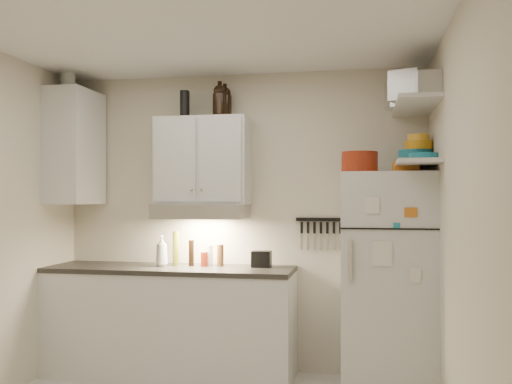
# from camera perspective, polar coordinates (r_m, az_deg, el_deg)

# --- Properties ---
(ceiling) EXTENTS (3.20, 3.00, 0.02)m
(ceiling) POSITION_cam_1_polar(r_m,az_deg,el_deg) (3.75, -6.65, 16.57)
(ceiling) COLOR silver
(ceiling) RESTS_ON ground
(back_wall) EXTENTS (3.20, 0.02, 2.60)m
(back_wall) POSITION_cam_1_polar(r_m,az_deg,el_deg) (5.05, -1.48, -2.92)
(back_wall) COLOR beige
(back_wall) RESTS_ON ground
(right_wall) EXTENTS (0.02, 3.00, 2.60)m
(right_wall) POSITION_cam_1_polar(r_m,az_deg,el_deg) (3.46, 19.72, -3.92)
(right_wall) COLOR beige
(right_wall) RESTS_ON ground
(base_cabinet) EXTENTS (2.10, 0.60, 0.88)m
(base_cabinet) POSITION_cam_1_polar(r_m,az_deg,el_deg) (5.01, -8.58, -12.87)
(base_cabinet) COLOR silver
(base_cabinet) RESTS_ON floor
(countertop) EXTENTS (2.10, 0.62, 0.04)m
(countertop) POSITION_cam_1_polar(r_m,az_deg,el_deg) (4.93, -8.58, -7.63)
(countertop) COLOR #292723
(countertop) RESTS_ON base_cabinet
(upper_cabinet) EXTENTS (0.80, 0.33, 0.75)m
(upper_cabinet) POSITION_cam_1_polar(r_m,az_deg,el_deg) (4.96, -5.31, 3.11)
(upper_cabinet) COLOR silver
(upper_cabinet) RESTS_ON back_wall
(side_cabinet) EXTENTS (0.33, 0.55, 1.00)m
(side_cabinet) POSITION_cam_1_polar(r_m,az_deg,el_deg) (5.28, -17.68, 4.27)
(side_cabinet) COLOR silver
(side_cabinet) RESTS_ON left_wall
(range_hood) EXTENTS (0.76, 0.46, 0.12)m
(range_hood) POSITION_cam_1_polar(r_m,az_deg,el_deg) (4.88, -5.52, -1.94)
(range_hood) COLOR silver
(range_hood) RESTS_ON back_wall
(fridge) EXTENTS (0.70, 0.68, 1.70)m
(fridge) POSITION_cam_1_polar(r_m,az_deg,el_deg) (4.62, 13.04, -8.72)
(fridge) COLOR silver
(fridge) RESTS_ON floor
(shelf_hi) EXTENTS (0.30, 0.95, 0.03)m
(shelf_hi) POSITION_cam_1_polar(r_m,az_deg,el_deg) (4.51, 15.63, 8.30)
(shelf_hi) COLOR silver
(shelf_hi) RESTS_ON right_wall
(shelf_lo) EXTENTS (0.30, 0.95, 0.03)m
(shelf_lo) POSITION_cam_1_polar(r_m,az_deg,el_deg) (4.46, 15.65, 2.71)
(shelf_lo) COLOR silver
(shelf_lo) RESTS_ON right_wall
(knife_strip) EXTENTS (0.42, 0.02, 0.03)m
(knife_strip) POSITION_cam_1_polar(r_m,az_deg,el_deg) (4.92, 6.46, -2.75)
(knife_strip) COLOR black
(knife_strip) RESTS_ON back_wall
(dutch_oven) EXTENTS (0.32, 0.32, 0.16)m
(dutch_oven) POSITION_cam_1_polar(r_m,az_deg,el_deg) (4.54, 10.31, 2.93)
(dutch_oven) COLOR maroon
(dutch_oven) RESTS_ON fridge
(book_stack) EXTENTS (0.19, 0.23, 0.08)m
(book_stack) POSITION_cam_1_polar(r_m,az_deg,el_deg) (4.49, 14.71, 2.42)
(book_stack) COLOR #CA6A19
(book_stack) RESTS_ON fridge
(spice_jar) EXTENTS (0.07, 0.07, 0.09)m
(spice_jar) POSITION_cam_1_polar(r_m,az_deg,el_deg) (4.47, 14.60, 2.50)
(spice_jar) COLOR silver
(spice_jar) RESTS_ON fridge
(stock_pot) EXTENTS (0.36, 0.36, 0.21)m
(stock_pot) POSITION_cam_1_polar(r_m,az_deg,el_deg) (4.74, 14.48, 9.31)
(stock_pot) COLOR silver
(stock_pot) RESTS_ON shelf_hi
(tin_a) EXTENTS (0.28, 0.27, 0.22)m
(tin_a) POSITION_cam_1_polar(r_m,az_deg,el_deg) (4.40, 14.82, 10.17)
(tin_a) COLOR #AAAAAD
(tin_a) RESTS_ON shelf_hi
(tin_b) EXTENTS (0.17, 0.17, 0.16)m
(tin_b) POSITION_cam_1_polar(r_m,az_deg,el_deg) (4.19, 16.90, 10.32)
(tin_b) COLOR #AAAAAD
(tin_b) RESTS_ON shelf_hi
(bowl_teal) EXTENTS (0.27, 0.27, 0.11)m
(bowl_teal) POSITION_cam_1_polar(r_m,az_deg,el_deg) (4.71, 15.66, 3.39)
(bowl_teal) COLOR teal
(bowl_teal) RESTS_ON shelf_lo
(bowl_orange) EXTENTS (0.22, 0.22, 0.07)m
(bowl_orange) POSITION_cam_1_polar(r_m,az_deg,el_deg) (4.68, 15.95, 4.49)
(bowl_orange) COLOR orange
(bowl_orange) RESTS_ON bowl_teal
(bowl_yellow) EXTENTS (0.17, 0.17, 0.05)m
(bowl_yellow) POSITION_cam_1_polar(r_m,az_deg,el_deg) (4.68, 15.94, 5.22)
(bowl_yellow) COLOR gold
(bowl_yellow) RESTS_ON bowl_orange
(plates) EXTENTS (0.28, 0.28, 0.06)m
(plates) POSITION_cam_1_polar(r_m,az_deg,el_deg) (4.41, 16.58, 3.34)
(plates) COLOR teal
(plates) RESTS_ON shelf_lo
(growler_a) EXTENTS (0.16, 0.16, 0.29)m
(growler_a) POSITION_cam_1_polar(r_m,az_deg,el_deg) (4.98, -3.65, 9.11)
(growler_a) COLOR black
(growler_a) RESTS_ON upper_cabinet
(growler_b) EXTENTS (0.15, 0.15, 0.28)m
(growler_b) POSITION_cam_1_polar(r_m,az_deg,el_deg) (5.02, -3.13, 8.96)
(growler_b) COLOR black
(growler_b) RESTS_ON upper_cabinet
(thermos_a) EXTENTS (0.08, 0.08, 0.23)m
(thermos_a) POSITION_cam_1_polar(r_m,az_deg,el_deg) (4.98, -7.16, 8.74)
(thermos_a) COLOR black
(thermos_a) RESTS_ON upper_cabinet
(thermos_b) EXTENTS (0.10, 0.10, 0.23)m
(thermos_b) POSITION_cam_1_polar(r_m,az_deg,el_deg) (5.08, -7.12, 8.62)
(thermos_b) COLOR black
(thermos_b) RESTS_ON upper_cabinet
(side_jar) EXTENTS (0.16, 0.16, 0.17)m
(side_jar) POSITION_cam_1_polar(r_m,az_deg,el_deg) (5.36, -18.29, 10.50)
(side_jar) COLOR silver
(side_jar) RESTS_ON side_cabinet
(soap_bottle) EXTENTS (0.12, 0.12, 0.29)m
(soap_bottle) POSITION_cam_1_polar(r_m,az_deg,el_deg) (4.96, -9.40, -5.65)
(soap_bottle) COLOR silver
(soap_bottle) RESTS_ON countertop
(pepper_mill) EXTENTS (0.07, 0.07, 0.18)m
(pepper_mill) POSITION_cam_1_polar(r_m,az_deg,el_deg) (4.92, -3.59, -6.34)
(pepper_mill) COLOR brown
(pepper_mill) RESTS_ON countertop
(oil_bottle) EXTENTS (0.07, 0.07, 0.30)m
(oil_bottle) POSITION_cam_1_polar(r_m,az_deg,el_deg) (5.00, -8.02, -5.59)
(oil_bottle) COLOR olive
(oil_bottle) RESTS_ON countertop
(vinegar_bottle) EXTENTS (0.06, 0.06, 0.22)m
(vinegar_bottle) POSITION_cam_1_polar(r_m,az_deg,el_deg) (4.95, -6.48, -6.08)
(vinegar_bottle) COLOR black
(vinegar_bottle) RESTS_ON countertop
(clear_bottle) EXTENTS (0.07, 0.07, 0.18)m
(clear_bottle) POSITION_cam_1_polar(r_m,az_deg,el_deg) (4.95, -4.68, -6.34)
(clear_bottle) COLOR silver
(clear_bottle) RESTS_ON countertop
(red_jar) EXTENTS (0.07, 0.07, 0.12)m
(red_jar) POSITION_cam_1_polar(r_m,az_deg,el_deg) (4.92, -5.20, -6.71)
(red_jar) COLOR maroon
(red_jar) RESTS_ON countertop
(caddy) EXTENTS (0.16, 0.12, 0.14)m
(caddy) POSITION_cam_1_polar(r_m,az_deg,el_deg) (4.84, 0.55, -6.73)
(caddy) COLOR black
(caddy) RESTS_ON countertop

